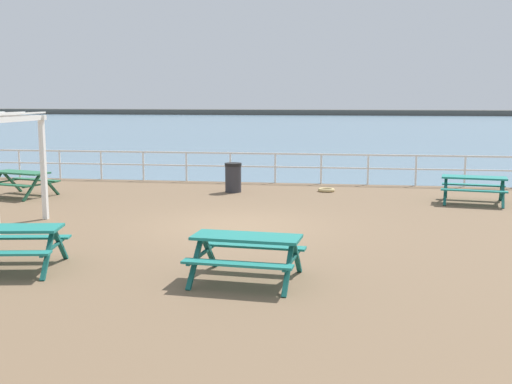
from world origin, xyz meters
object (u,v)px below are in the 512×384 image
(picnic_table_far_left, at_px, (21,178))
(litter_bin, at_px, (233,177))
(picnic_table_near_right, at_px, (247,247))
(picnic_table_mid_centre, at_px, (474,183))
(picnic_table_far_right, at_px, (9,238))

(picnic_table_far_left, xyz_separation_m, litter_bin, (6.34, 1.87, -0.10))
(picnic_table_near_right, xyz_separation_m, picnic_table_far_left, (-8.41, 7.95, 0.00))
(picnic_table_near_right, relative_size, picnic_table_mid_centre, 0.95)
(picnic_table_far_right, bearing_deg, picnic_table_near_right, -10.90)
(picnic_table_far_left, bearing_deg, picnic_table_far_right, -46.42)
(picnic_table_near_right, relative_size, litter_bin, 2.02)
(picnic_table_mid_centre, xyz_separation_m, picnic_table_far_left, (-13.65, -0.81, 0.00))
(picnic_table_near_right, bearing_deg, picnic_table_far_right, -175.95)
(picnic_table_near_right, relative_size, picnic_table_far_left, 0.90)
(litter_bin, bearing_deg, picnic_table_far_left, -163.53)
(picnic_table_far_left, distance_m, picnic_table_far_right, 8.90)
(picnic_table_far_right, bearing_deg, picnic_table_far_left, 107.45)
(picnic_table_near_right, bearing_deg, picnic_table_mid_centre, 63.96)
(picnic_table_far_left, bearing_deg, litter_bin, 32.50)
(picnic_table_far_left, height_order, litter_bin, litter_bin)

